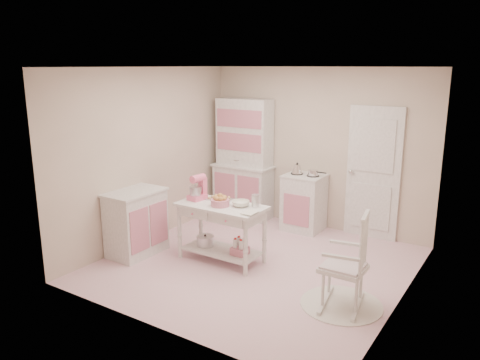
{
  "coord_description": "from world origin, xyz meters",
  "views": [
    {
      "loc": [
        3.0,
        -5.06,
        2.63
      ],
      "look_at": [
        -0.49,
        0.36,
        1.04
      ],
      "focal_mm": 35.0,
      "sensor_mm": 36.0,
      "label": 1
    }
  ],
  "objects_px": {
    "rocking_chair": "(344,259)",
    "stove": "(304,202)",
    "work_table": "(221,233)",
    "stand_mixer": "(197,188)",
    "hutch": "(243,159)",
    "base_cabinet": "(136,223)",
    "bread_basket": "(220,203)"
  },
  "relations": [
    {
      "from": "stove",
      "to": "stand_mixer",
      "type": "bearing_deg",
      "value": -115.53
    },
    {
      "from": "work_table",
      "to": "stove",
      "type": "bearing_deg",
      "value": 76.92
    },
    {
      "from": "hutch",
      "to": "work_table",
      "type": "xyz_separation_m",
      "value": [
        0.79,
        -1.8,
        -0.64
      ]
    },
    {
      "from": "base_cabinet",
      "to": "stove",
      "type": "bearing_deg",
      "value": 54.61
    },
    {
      "from": "base_cabinet",
      "to": "work_table",
      "type": "relative_size",
      "value": 0.77
    },
    {
      "from": "stove",
      "to": "rocking_chair",
      "type": "relative_size",
      "value": 0.84
    },
    {
      "from": "stove",
      "to": "rocking_chair",
      "type": "bearing_deg",
      "value": -54.82
    },
    {
      "from": "stove",
      "to": "rocking_chair",
      "type": "height_order",
      "value": "rocking_chair"
    },
    {
      "from": "stove",
      "to": "bread_basket",
      "type": "distance_m",
      "value": 1.88
    },
    {
      "from": "stove",
      "to": "base_cabinet",
      "type": "xyz_separation_m",
      "value": [
        -1.56,
        -2.2,
        0.0
      ]
    },
    {
      "from": "base_cabinet",
      "to": "rocking_chair",
      "type": "relative_size",
      "value": 0.84
    },
    {
      "from": "base_cabinet",
      "to": "rocking_chair",
      "type": "height_order",
      "value": "rocking_chair"
    },
    {
      "from": "stand_mixer",
      "to": "bread_basket",
      "type": "distance_m",
      "value": 0.46
    },
    {
      "from": "hutch",
      "to": "work_table",
      "type": "distance_m",
      "value": 2.07
    },
    {
      "from": "rocking_chair",
      "to": "stove",
      "type": "bearing_deg",
      "value": 114.78
    },
    {
      "from": "rocking_chair",
      "to": "stand_mixer",
      "type": "distance_m",
      "value": 2.33
    },
    {
      "from": "hutch",
      "to": "stove",
      "type": "distance_m",
      "value": 1.33
    },
    {
      "from": "base_cabinet",
      "to": "work_table",
      "type": "height_order",
      "value": "base_cabinet"
    },
    {
      "from": "base_cabinet",
      "to": "rocking_chair",
      "type": "bearing_deg",
      "value": 3.0
    },
    {
      "from": "base_cabinet",
      "to": "bread_basket",
      "type": "xyz_separation_m",
      "value": [
        1.18,
        0.4,
        0.39
      ]
    },
    {
      "from": "bread_basket",
      "to": "rocking_chair",
      "type": "bearing_deg",
      "value": -7.53
    },
    {
      "from": "hutch",
      "to": "bread_basket",
      "type": "relative_size",
      "value": 8.32
    },
    {
      "from": "hutch",
      "to": "stand_mixer",
      "type": "height_order",
      "value": "hutch"
    },
    {
      "from": "rocking_chair",
      "to": "hutch",
      "type": "bearing_deg",
      "value": 131.2
    },
    {
      "from": "hutch",
      "to": "stand_mixer",
      "type": "relative_size",
      "value": 6.12
    },
    {
      "from": "hutch",
      "to": "bread_basket",
      "type": "distance_m",
      "value": 2.03
    },
    {
      "from": "work_table",
      "to": "stand_mixer",
      "type": "bearing_deg",
      "value": 177.27
    },
    {
      "from": "hutch",
      "to": "rocking_chair",
      "type": "relative_size",
      "value": 1.89
    },
    {
      "from": "stove",
      "to": "bread_basket",
      "type": "relative_size",
      "value": 3.68
    },
    {
      "from": "hutch",
      "to": "work_table",
      "type": "relative_size",
      "value": 1.73
    },
    {
      "from": "stand_mixer",
      "to": "bread_basket",
      "type": "relative_size",
      "value": 1.36
    },
    {
      "from": "hutch",
      "to": "stand_mixer",
      "type": "distance_m",
      "value": 1.82
    }
  ]
}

